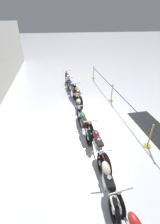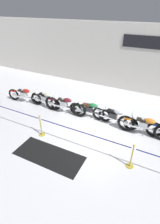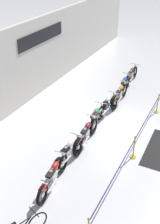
# 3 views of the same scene
# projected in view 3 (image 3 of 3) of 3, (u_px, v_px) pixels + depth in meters

# --- Properties ---
(ground_plane) EXTENTS (120.00, 120.00, 0.00)m
(ground_plane) POSITION_uv_depth(u_px,v_px,m) (114.00, 123.00, 13.59)
(ground_plane) COLOR silver
(back_wall) EXTENTS (28.00, 0.29, 4.20)m
(back_wall) POSITION_uv_depth(u_px,v_px,m) (23.00, 65.00, 14.49)
(back_wall) COLOR silver
(back_wall) RESTS_ON ground
(motorcycle_red_0) EXTENTS (2.36, 0.62, 0.94)m
(motorcycle_red_0) POSITION_uv_depth(u_px,v_px,m) (53.00, 176.00, 9.86)
(motorcycle_red_0) COLOR black
(motorcycle_red_0) RESTS_ON ground
(motorcycle_cream_1) EXTENTS (2.11, 0.62, 0.92)m
(motorcycle_cream_1) POSITION_uv_depth(u_px,v_px,m) (68.00, 152.00, 10.99)
(motorcycle_cream_1) COLOR black
(motorcycle_cream_1) RESTS_ON ground
(motorcycle_maroon_2) EXTENTS (2.49, 0.62, 0.98)m
(motorcycle_maroon_2) POSITION_uv_depth(u_px,v_px,m) (86.00, 134.00, 11.98)
(motorcycle_maroon_2) COLOR black
(motorcycle_maroon_2) RESTS_ON ground
(motorcycle_green_3) EXTENTS (2.32, 0.62, 0.92)m
(motorcycle_green_3) POSITION_uv_depth(u_px,v_px,m) (95.00, 119.00, 13.13)
(motorcycle_green_3) COLOR black
(motorcycle_green_3) RESTS_ON ground
(motorcycle_silver_4) EXTENTS (2.36, 0.62, 0.92)m
(motorcycle_silver_4) POSITION_uv_depth(u_px,v_px,m) (106.00, 106.00, 14.11)
(motorcycle_silver_4) COLOR black
(motorcycle_silver_4) RESTS_ON ground
(motorcycle_orange_5) EXTENTS (2.40, 0.62, 0.98)m
(motorcycle_orange_5) POSITION_uv_depth(u_px,v_px,m) (120.00, 95.00, 15.11)
(motorcycle_orange_5) COLOR black
(motorcycle_orange_5) RESTS_ON ground
(motorcycle_blue_6) EXTENTS (2.35, 0.62, 0.95)m
(motorcycle_blue_6) POSITION_uv_depth(u_px,v_px,m) (124.00, 86.00, 16.14)
(motorcycle_blue_6) COLOR black
(motorcycle_blue_6) RESTS_ON ground
(motorcycle_maroon_7) EXTENTS (2.46, 0.62, 0.98)m
(motorcycle_maroon_7) POSITION_uv_depth(u_px,v_px,m) (131.00, 76.00, 17.32)
(motorcycle_maroon_7) COLOR black
(motorcycle_maroon_7) RESTS_ON ground
(stanchion_far_left) EXTENTS (12.49, 0.28, 1.05)m
(stanchion_far_left) POSITION_uv_depth(u_px,v_px,m) (138.00, 136.00, 11.43)
(stanchion_far_left) COLOR gold
(stanchion_far_left) RESTS_ON ground
(stanchion_mid_left) EXTENTS (0.28, 0.28, 1.05)m
(stanchion_mid_left) POSITION_uv_depth(u_px,v_px,m) (134.00, 150.00, 11.27)
(stanchion_mid_left) COLOR gold
(stanchion_mid_left) RESTS_ON ground
(stanchion_mid_right) EXTENTS (0.28, 0.28, 1.05)m
(stanchion_mid_right) POSITION_uv_depth(u_px,v_px,m) (157.00, 106.00, 14.32)
(stanchion_mid_right) COLOR gold
(stanchion_mid_right) RESTS_ON ground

